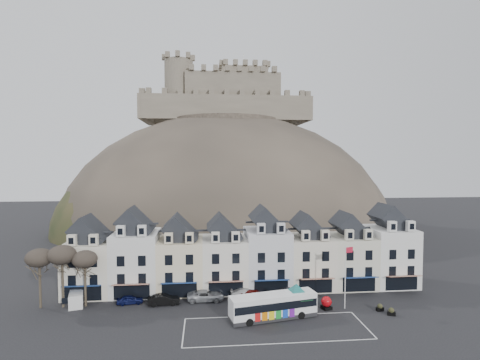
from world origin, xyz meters
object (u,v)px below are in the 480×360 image
object	(u,v)px
car_white	(246,293)
car_black	(164,300)
white_van	(76,298)
car_silver	(206,296)
bus_shelter	(296,291)
car_maroon	(255,294)
car_navy	(130,300)
bus	(273,305)
red_buoy	(326,303)
flagpole	(346,273)
car_charcoal	(288,291)

from	to	relation	value
car_white	car_black	bearing A→B (deg)	99.85
white_van	car_silver	bearing A→B (deg)	-15.28
car_black	bus_shelter	bearing A→B (deg)	-110.37
car_maroon	car_navy	bearing A→B (deg)	95.03
bus_shelter	bus	bearing A→B (deg)	-173.27
red_buoy	car_maroon	xyz separation A→B (m)	(-9.20, 4.55, -0.19)
bus_shelter	flagpole	bearing A→B (deg)	0.53
red_buoy	car_white	world-z (taller)	red_buoy
bus	car_navy	size ratio (longest dim) A/B	3.18
car_silver	flagpole	bearing A→B (deg)	-102.53
bus	red_buoy	xyz separation A→B (m)	(7.78, 2.28, -0.87)
car_navy	car_silver	bearing A→B (deg)	-97.08
red_buoy	flagpole	size ratio (longest dim) A/B	0.20
bus	car_black	size ratio (longest dim) A/B	2.59
car_charcoal	car_maroon	bearing A→B (deg)	97.85
car_navy	car_charcoal	distance (m)	23.07
bus_shelter	white_van	size ratio (longest dim) A/B	1.42
car_silver	car_maroon	size ratio (longest dim) A/B	1.27
bus	bus_shelter	size ratio (longest dim) A/B	1.82
car_white	car_maroon	xyz separation A→B (m)	(1.20, -0.70, 0.02)
white_van	car_charcoal	distance (m)	30.46
bus	car_navy	xyz separation A→B (m)	(-19.25, 6.71, -1.14)
white_van	car_navy	xyz separation A→B (m)	(7.41, -0.38, -0.33)
bus_shelter	car_charcoal	xyz separation A→B (m)	(0.50, 6.95, -2.53)
car_silver	car_maroon	world-z (taller)	car_silver
car_navy	flagpole	bearing A→B (deg)	-106.61
flagpole	car_white	bearing A→B (deg)	158.30
red_buoy	car_white	bearing A→B (deg)	153.23
red_buoy	flagpole	world-z (taller)	flagpole
bus	white_van	distance (m)	27.60
car_maroon	car_charcoal	bearing A→B (deg)	-73.32
white_van	red_buoy	bearing A→B (deg)	-22.69
bus_shelter	flagpole	world-z (taller)	flagpole
car_navy	car_charcoal	xyz separation A→B (m)	(23.04, 1.22, 0.02)
car_navy	car_silver	size ratio (longest dim) A/B	0.69
bus	red_buoy	distance (m)	8.16
red_buoy	car_navy	bearing A→B (deg)	170.69
bus	car_maroon	xyz separation A→B (m)	(-1.42, 6.83, -1.05)
bus_shelter	car_charcoal	world-z (taller)	bus_shelter
red_buoy	car_charcoal	world-z (taller)	red_buoy
car_black	car_charcoal	bearing A→B (deg)	-88.50
car_white	red_buoy	bearing A→B (deg)	-114.70
car_silver	car_black	bearing A→B (deg)	100.86
white_van	flagpole	bearing A→B (deg)	-22.07
flagpole	bus_shelter	bearing A→B (deg)	-169.52
white_van	bus	bearing A→B (deg)	-29.63
bus_shelter	car_white	xyz separation A→B (m)	(-5.90, 6.54, -2.49)
car_white	car_charcoal	xyz separation A→B (m)	(6.40, 0.41, -0.04)
flagpole	car_charcoal	xyz separation A→B (m)	(-6.69, 5.62, -4.33)
car_silver	red_buoy	bearing A→B (deg)	-104.78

